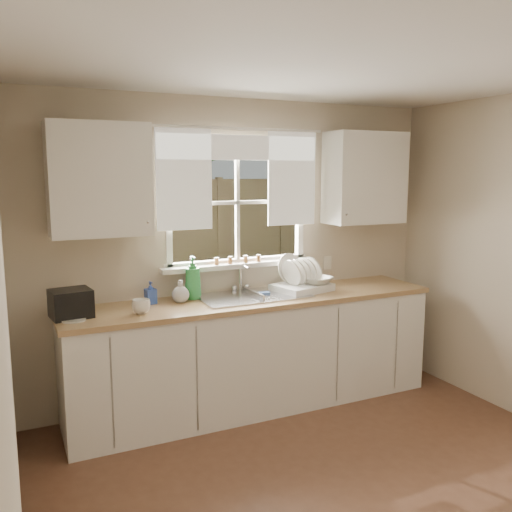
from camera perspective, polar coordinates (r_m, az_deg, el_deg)
name	(u,v)px	position (r m, az deg, el deg)	size (l,w,h in m)	color
room_walls	(401,306)	(2.83, 14.98, -5.14)	(3.62, 4.02, 2.50)	beige
ceiling	(403,47)	(2.86, 15.17, 20.50)	(3.60, 4.00, 0.02)	silver
window	(238,222)	(4.55, -1.89, 3.56)	(1.38, 0.16, 1.06)	white
curtains	(240,168)	(4.48, -1.65, 9.22)	(1.50, 0.03, 0.81)	white
base_cabinets	(254,354)	(4.48, -0.17, -10.29)	(3.00, 0.62, 0.87)	white
countertop	(254,300)	(4.36, -0.17, -4.63)	(3.04, 0.65, 0.04)	#A78253
upper_cabinet_left	(99,180)	(4.03, -16.20, 7.71)	(0.70, 0.33, 0.80)	white
upper_cabinet_right	(365,178)	(4.95, 11.37, 8.05)	(0.70, 0.33, 0.80)	white
wall_outlet	(327,263)	(5.00, 7.52, -0.72)	(0.08, 0.01, 0.12)	beige
sill_jars	(238,260)	(4.52, -1.91, -0.39)	(0.42, 0.04, 0.06)	brown
backyard	(131,88)	(10.95, -13.00, 16.85)	(20.00, 10.00, 6.13)	#335421
sink	(253,305)	(4.40, -0.34, -5.20)	(0.88, 0.52, 0.40)	#B7B7BC
dish_rack	(301,282)	(4.58, 4.78, -2.76)	(0.52, 0.44, 0.31)	white
bowl	(317,280)	(4.60, 6.47, -2.54)	(0.24, 0.24, 0.06)	silver
soap_bottle_a	(193,278)	(4.30, -6.67, -2.27)	(0.13, 0.13, 0.34)	green
soap_bottle_b	(151,293)	(4.20, -11.04, -3.82)	(0.08, 0.08, 0.17)	#2E4EAD
soap_bottle_c	(180,291)	(4.22, -7.95, -3.69)	(0.13, 0.13, 0.17)	beige
saucer	(73,320)	(3.89, -18.68, -6.37)	(0.17, 0.17, 0.01)	beige
cup	(141,307)	(3.94, -12.00, -5.23)	(0.13, 0.13, 0.10)	silver
black_appliance	(71,303)	(3.96, -18.92, -4.74)	(0.27, 0.23, 0.20)	black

